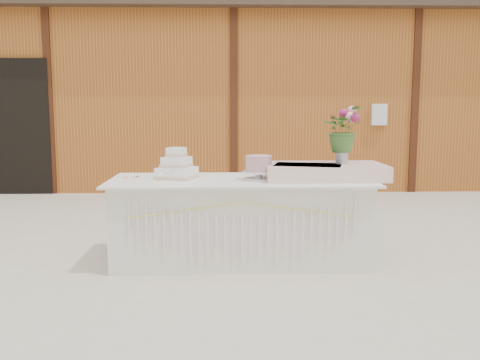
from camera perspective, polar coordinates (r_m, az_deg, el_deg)
name	(u,v)px	position (r m, az deg, el deg)	size (l,w,h in m)	color
ground	(241,260)	(5.06, 0.09, -8.58)	(80.00, 80.00, 0.00)	beige
barn	(232,94)	(10.85, -0.90, 9.13)	(12.60, 4.60, 3.30)	#AC5A24
cake_table	(241,220)	(4.96, 0.10, -4.29)	(2.40, 1.00, 0.77)	silver
wedding_cake	(177,168)	(4.95, -6.78, 1.27)	(0.41, 0.41, 0.29)	white
pink_cake_stand	(259,166)	(4.84, 2.01, 1.47)	(0.31, 0.31, 0.22)	silver
satin_runner	(324,171)	(4.97, 8.96, 0.92)	(1.09, 0.63, 0.14)	#FBD3CA
flower_vase	(342,155)	(4.99, 10.81, 2.61)	(0.12, 0.12, 0.16)	#BDBCC1
bouquet	(343,124)	(4.97, 10.90, 5.93)	(0.38, 0.33, 0.42)	#3E6629
loose_flowers	(133,177)	(5.08, -11.39, 0.33)	(0.13, 0.31, 0.02)	pink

